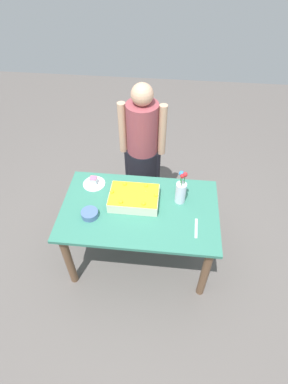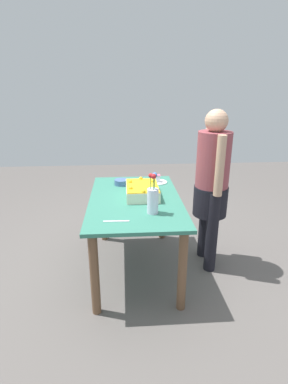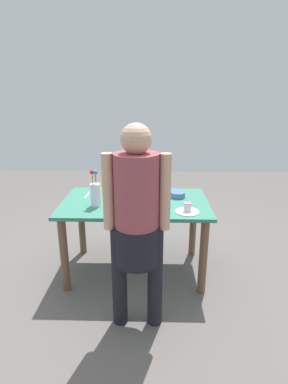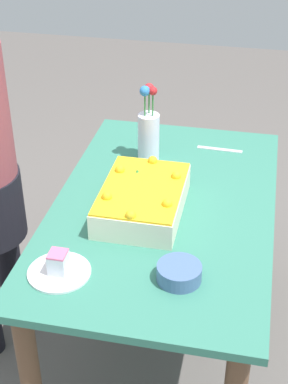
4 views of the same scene
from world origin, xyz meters
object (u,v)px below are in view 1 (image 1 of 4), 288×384
object	(u,v)px
sheet_cake	(134,198)
flower_vase	(181,191)
serving_plate_with_slice	(94,182)
person_standing	(142,145)
cake_knife	(196,228)
fruit_bowl	(90,214)

from	to	relation	value
sheet_cake	flower_vase	distance (m)	0.40
flower_vase	sheet_cake	bearing A→B (deg)	-171.57
sheet_cake	serving_plate_with_slice	world-z (taller)	sheet_cake
flower_vase	person_standing	distance (m)	0.70
serving_plate_with_slice	flower_vase	xyz separation A→B (m)	(0.78, -0.13, 0.10)
serving_plate_with_slice	cake_knife	distance (m)	1.01
sheet_cake	person_standing	bearing A→B (deg)	89.70
flower_vase	person_standing	world-z (taller)	person_standing
fruit_bowl	cake_knife	bearing A→B (deg)	-2.57
sheet_cake	flower_vase	xyz separation A→B (m)	(0.39, 0.06, 0.07)
serving_plate_with_slice	flower_vase	distance (m)	0.80
sheet_cake	cake_knife	bearing A→B (deg)	-23.42
sheet_cake	person_standing	size ratio (longest dim) A/B	0.28
serving_plate_with_slice	fruit_bowl	bearing A→B (deg)	-82.51
person_standing	sheet_cake	bearing A→B (deg)	-0.30
sheet_cake	cake_knife	distance (m)	0.58
cake_knife	flower_vase	bearing A→B (deg)	-152.35
serving_plate_with_slice	fruit_bowl	xyz separation A→B (m)	(0.05, -0.37, 0.01)
cake_knife	person_standing	xyz separation A→B (m)	(-0.53, 0.87, 0.13)
cake_knife	flower_vase	xyz separation A→B (m)	(-0.14, 0.29, 0.12)
fruit_bowl	person_standing	distance (m)	0.90
cake_knife	fruit_bowl	distance (m)	0.87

